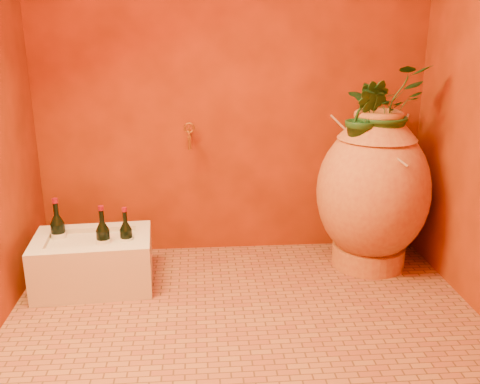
{
  "coord_description": "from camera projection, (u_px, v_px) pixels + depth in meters",
  "views": [
    {
      "loc": [
        -0.22,
        -2.43,
        1.48
      ],
      "look_at": [
        -0.0,
        0.35,
        0.6
      ],
      "focal_mm": 40.0,
      "sensor_mm": 36.0,
      "label": 1
    }
  ],
  "objects": [
    {
      "name": "wall_back",
      "position": [
        232.0,
        63.0,
        3.35
      ],
      "size": [
        2.5,
        0.02,
        2.5
      ],
      "primitive_type": "cube",
      "color": "#5B1E05",
      "rests_on": "ground"
    },
    {
      "name": "wine_bottle_c",
      "position": [
        126.0,
        240.0,
        3.11
      ],
      "size": [
        0.08,
        0.08,
        0.31
      ],
      "color": "black",
      "rests_on": "stone_basin"
    },
    {
      "name": "plant_main",
      "position": [
        383.0,
        109.0,
        3.16
      ],
      "size": [
        0.59,
        0.56,
        0.52
      ],
      "primitive_type": "imported",
      "rotation": [
        0.0,
        0.0,
        0.41
      ],
      "color": "#18441A",
      "rests_on": "amphora"
    },
    {
      "name": "amphora",
      "position": [
        373.0,
        191.0,
        3.31
      ],
      "size": [
        0.86,
        0.86,
        0.99
      ],
      "rotation": [
        0.0,
        0.0,
        0.28
      ],
      "color": "#B37932",
      "rests_on": "floor"
    },
    {
      "name": "wall_tap",
      "position": [
        189.0,
        134.0,
        3.38
      ],
      "size": [
        0.07,
        0.15,
        0.16
      ],
      "color": "olive",
      "rests_on": "wall_back"
    },
    {
      "name": "stone_basin",
      "position": [
        94.0,
        262.0,
        3.13
      ],
      "size": [
        0.69,
        0.5,
        0.31
      ],
      "rotation": [
        0.0,
        0.0,
        0.07
      ],
      "color": "#B9AD99",
      "rests_on": "floor"
    },
    {
      "name": "wine_bottle_a",
      "position": [
        104.0,
        241.0,
        3.07
      ],
      "size": [
        0.08,
        0.08,
        0.33
      ],
      "color": "black",
      "rests_on": "stone_basin"
    },
    {
      "name": "wine_bottle_b",
      "position": [
        59.0,
        235.0,
        3.14
      ],
      "size": [
        0.09,
        0.09,
        0.35
      ],
      "color": "black",
      "rests_on": "stone_basin"
    },
    {
      "name": "floor",
      "position": [
        246.0,
        323.0,
        2.77
      ],
      "size": [
        2.5,
        2.5,
        0.0
      ],
      "primitive_type": "plane",
      "color": "brown",
      "rests_on": "ground"
    },
    {
      "name": "plant_side",
      "position": [
        366.0,
        116.0,
        3.09
      ],
      "size": [
        0.28,
        0.25,
        0.43
      ],
      "primitive_type": "imported",
      "rotation": [
        0.0,
        0.0,
        -0.31
      ],
      "color": "#18441A",
      "rests_on": "amphora"
    }
  ]
}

